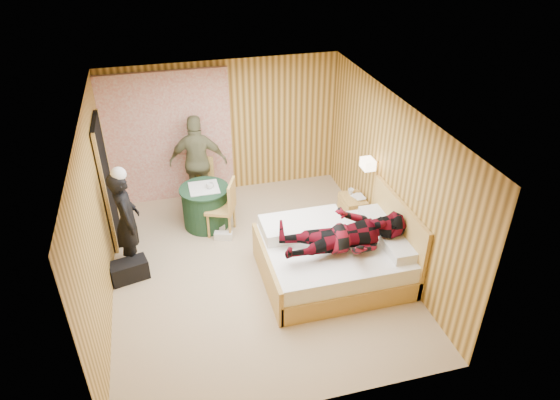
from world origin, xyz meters
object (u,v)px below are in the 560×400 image
object	(u,v)px
woman_standing	(127,221)
chair_near	(225,204)
man_on_bed	(347,227)
chair_far	(202,179)
man_at_table	(198,162)
duffel_bag	(129,270)
nightstand	(352,209)
wall_lamp	(368,164)
bed	(336,256)
round_table	(206,206)

from	to	relation	value
woman_standing	chair_near	bearing A→B (deg)	-78.95
chair_near	man_on_bed	xyz separation A→B (m)	(1.42, -1.70, 0.43)
chair_far	man_at_table	size ratio (longest dim) A/B	0.54
chair_far	duffel_bag	distance (m)	2.26
chair_far	chair_near	xyz separation A→B (m)	(0.27, -0.99, 0.03)
nightstand	man_on_bed	world-z (taller)	man_on_bed
man_on_bed	nightstand	bearing A→B (deg)	63.57
wall_lamp	chair_near	size ratio (longest dim) A/B	0.26
wall_lamp	man_at_table	xyz separation A→B (m)	(-2.48, 1.59, -0.44)
bed	man_on_bed	size ratio (longest dim) A/B	1.19
wall_lamp	woman_standing	world-z (taller)	woman_standing
round_table	chair_near	xyz separation A→B (m)	(0.30, -0.34, 0.20)
chair_near	woman_standing	world-z (taller)	woman_standing
chair_near	woman_standing	distance (m)	1.60
nightstand	chair_near	size ratio (longest dim) A/B	0.53
woman_standing	man_at_table	xyz separation A→B (m)	(1.22, 1.49, 0.07)
woman_standing	round_table	bearing A→B (deg)	-62.67
man_at_table	duffel_bag	bearing A→B (deg)	66.20
bed	duffel_bag	xyz separation A→B (m)	(-2.97, 0.67, -0.18)
chair_far	duffel_bag	size ratio (longest dim) A/B	1.73
bed	nightstand	world-z (taller)	bed
bed	man_at_table	xyz separation A→B (m)	(-1.68, 2.50, 0.53)
bed	man_at_table	distance (m)	3.06
woman_standing	man_on_bed	bearing A→B (deg)	-118.68
chair_far	duffel_bag	bearing A→B (deg)	-107.85
chair_near	man_at_table	distance (m)	1.11
duffel_bag	man_at_table	bearing A→B (deg)	41.57
chair_near	man_on_bed	distance (m)	2.25
wall_lamp	bed	bearing A→B (deg)	-131.48
round_table	chair_near	distance (m)	0.49
man_on_bed	chair_near	bearing A→B (deg)	129.79
round_table	woman_standing	bearing A→B (deg)	-147.01
duffel_bag	woman_standing	world-z (taller)	woman_standing
man_at_table	man_on_bed	size ratio (longest dim) A/B	0.97
round_table	chair_far	world-z (taller)	chair_far
bed	chair_far	xyz separation A→B (m)	(-1.66, 2.46, 0.21)
nightstand	woman_standing	bearing A→B (deg)	-176.50
nightstand	round_table	bearing A→B (deg)	166.90
chair_near	chair_far	bearing A→B (deg)	-143.10
woman_standing	man_at_table	bearing A→B (deg)	-45.06
bed	man_at_table	bearing A→B (deg)	123.92
round_table	duffel_bag	size ratio (longest dim) A/B	1.54
nightstand	chair_near	world-z (taller)	chair_near
nightstand	man_on_bed	xyz separation A→B (m)	(-0.73, -1.47, 0.74)
bed	duffel_bag	size ratio (longest dim) A/B	3.91
nightstand	chair_near	distance (m)	2.18
round_table	chair_far	distance (m)	0.68
nightstand	duffel_bag	bearing A→B (deg)	-171.30
nightstand	man_at_table	distance (m)	2.81
duffel_bag	woman_standing	xyz separation A→B (m)	(0.07, 0.35, 0.64)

